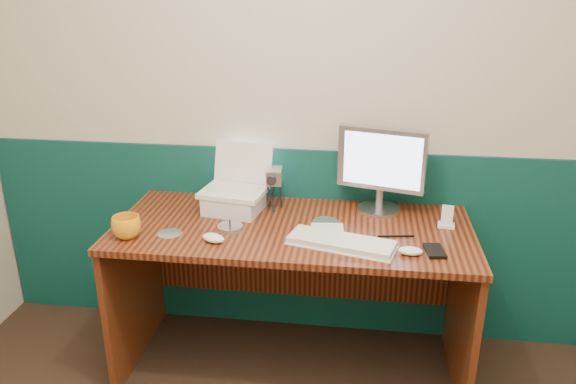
# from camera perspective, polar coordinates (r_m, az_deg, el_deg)

# --- Properties ---
(back_wall) EXTENTS (3.50, 0.04, 2.50)m
(back_wall) POSITION_cam_1_polar(r_m,az_deg,el_deg) (2.71, 3.75, 9.36)
(back_wall) COLOR beige
(back_wall) RESTS_ON ground
(wainscot) EXTENTS (3.48, 0.02, 1.00)m
(wainscot) POSITION_cam_1_polar(r_m,az_deg,el_deg) (2.94, 3.40, -5.18)
(wainscot) COLOR #083636
(wainscot) RESTS_ON ground
(desk) EXTENTS (1.60, 0.70, 0.75)m
(desk) POSITION_cam_1_polar(r_m,az_deg,el_deg) (2.69, 0.43, -10.77)
(desk) COLOR #38110A
(desk) RESTS_ON ground
(laptop_riser) EXTENTS (0.28, 0.25, 0.09)m
(laptop_riser) POSITION_cam_1_polar(r_m,az_deg,el_deg) (2.67, -5.52, -1.08)
(laptop_riser) COLOR silver
(laptop_riser) RESTS_ON desk
(laptop) EXTENTS (0.32, 0.27, 0.24)m
(laptop) POSITION_cam_1_polar(r_m,az_deg,el_deg) (2.61, -5.64, 2.27)
(laptop) COLOR white
(laptop) RESTS_ON laptop_riser
(monitor) EXTENTS (0.42, 0.22, 0.41)m
(monitor) POSITION_cam_1_polar(r_m,az_deg,el_deg) (2.64, 9.44, 2.18)
(monitor) COLOR #A3A3A8
(monitor) RESTS_ON desk
(keyboard) EXTENTS (0.46, 0.25, 0.03)m
(keyboard) POSITION_cam_1_polar(r_m,az_deg,el_deg) (2.34, 5.44, -5.19)
(keyboard) COLOR silver
(keyboard) RESTS_ON desk
(mouse_right) EXTENTS (0.10, 0.06, 0.03)m
(mouse_right) POSITION_cam_1_polar(r_m,az_deg,el_deg) (2.31, 12.34, -5.87)
(mouse_right) COLOR white
(mouse_right) RESTS_ON desk
(mouse_left) EXTENTS (0.12, 0.10, 0.04)m
(mouse_left) POSITION_cam_1_polar(r_m,az_deg,el_deg) (2.38, -7.60, -4.65)
(mouse_left) COLOR white
(mouse_left) RESTS_ON desk
(mug) EXTENTS (0.14, 0.14, 0.10)m
(mug) POSITION_cam_1_polar(r_m,az_deg,el_deg) (2.49, -16.10, -3.44)
(mug) COLOR orange
(mug) RESTS_ON desk
(camcorder) EXTENTS (0.10, 0.14, 0.20)m
(camcorder) POSITION_cam_1_polar(r_m,az_deg,el_deg) (2.67, -1.37, 0.30)
(camcorder) COLOR #B5B5BA
(camcorder) RESTS_ON desk
(cd_spindle) EXTENTS (0.11, 0.11, 0.02)m
(cd_spindle) POSITION_cam_1_polar(r_m,az_deg,el_deg) (2.48, -5.91, -3.65)
(cd_spindle) COLOR silver
(cd_spindle) RESTS_ON desk
(cd_loose_a) EXTENTS (0.11, 0.11, 0.00)m
(cd_loose_a) POSITION_cam_1_polar(r_m,az_deg,el_deg) (2.50, -11.90, -4.13)
(cd_loose_a) COLOR silver
(cd_loose_a) RESTS_ON desk
(cd_loose_b) EXTENTS (0.12, 0.12, 0.00)m
(cd_loose_b) POSITION_cam_1_polar(r_m,az_deg,el_deg) (2.57, 3.85, -3.00)
(cd_loose_b) COLOR silver
(cd_loose_b) RESTS_ON desk
(pen) EXTENTS (0.16, 0.03, 0.01)m
(pen) POSITION_cam_1_polar(r_m,az_deg,el_deg) (2.46, 10.90, -4.41)
(pen) COLOR black
(pen) RESTS_ON desk
(papers) EXTENTS (0.15, 0.11, 0.00)m
(papers) POSITION_cam_1_polar(r_m,az_deg,el_deg) (2.50, 4.00, -3.62)
(papers) COLOR silver
(papers) RESTS_ON desk
(dock) EXTENTS (0.08, 0.07, 0.01)m
(dock) POSITION_cam_1_polar(r_m,az_deg,el_deg) (2.61, 15.77, -3.27)
(dock) COLOR white
(dock) RESTS_ON desk
(music_player) EXTENTS (0.05, 0.03, 0.09)m
(music_player) POSITION_cam_1_polar(r_m,az_deg,el_deg) (2.59, 15.88, -2.24)
(music_player) COLOR silver
(music_player) RESTS_ON dock
(pda) EXTENTS (0.09, 0.13, 0.01)m
(pda) POSITION_cam_1_polar(r_m,az_deg,el_deg) (2.36, 14.68, -5.81)
(pda) COLOR black
(pda) RESTS_ON desk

